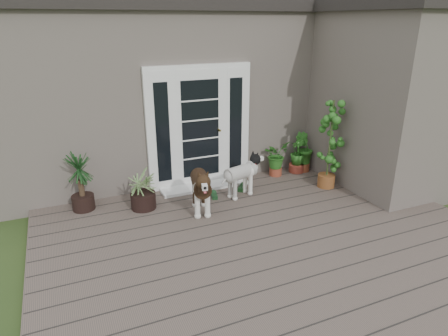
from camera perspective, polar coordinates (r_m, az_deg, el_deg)
name	(u,v)px	position (r m, az deg, el deg)	size (l,w,h in m)	color
deck	(269,241)	(5.62, 6.53, -10.49)	(6.20, 4.60, 0.12)	#6B5B4C
house_main	(176,89)	(8.85, -7.03, 11.40)	(7.40, 4.00, 3.10)	#665E54
roof_main	(172,8)	(8.74, -7.53, 22.13)	(7.60, 4.20, 0.20)	#2D2826
house_wing	(384,104)	(7.63, 22.21, 8.56)	(1.60, 2.40, 3.10)	#665E54
roof_wing	(398,4)	(7.50, 24.01, 20.92)	(1.80, 2.60, 0.20)	#2D2826
door_unit	(200,127)	(6.95, -3.56, 5.98)	(1.90, 0.14, 2.15)	white
door_step	(205,186)	(7.12, -2.82, -2.60)	(1.60, 0.40, 0.05)	white
brindle_dog	(201,191)	(6.09, -3.39, -3.35)	(0.37, 0.86, 0.72)	#332012
white_dog	(241,179)	(6.66, 2.42, -1.57)	(0.33, 0.76, 0.63)	white
spider_plant	(142,188)	(6.34, -11.79, -2.83)	(0.66, 0.66, 0.71)	#88A163
yucca	(81,182)	(6.51, -20.14, -1.89)	(0.66, 0.66, 0.95)	#103218
herb_a	(276,160)	(7.62, 7.57, 1.10)	(0.48, 0.48, 0.61)	#185317
herb_b	(303,157)	(7.95, 11.45, 1.54)	(0.38, 0.38, 0.57)	#18561B
herb_c	(297,159)	(7.88, 10.57, 1.29)	(0.34, 0.34, 0.53)	#1A5B1B
sapling	(330,143)	(7.11, 15.14, 3.47)	(0.48, 0.48, 1.64)	#265919
clog_left	(214,195)	(6.71, -1.44, -3.93)	(0.13, 0.27, 0.08)	#17391B
clog_right	(242,187)	(7.01, 2.67, -2.80)	(0.14, 0.30, 0.09)	#143215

